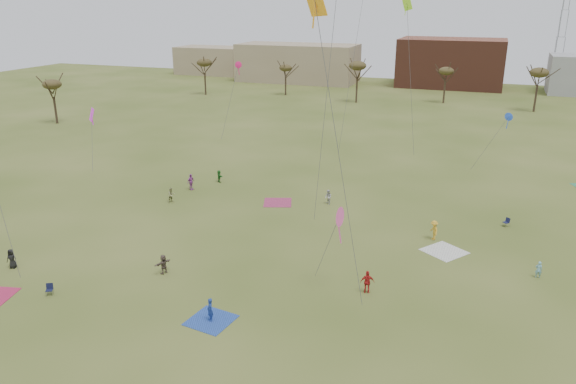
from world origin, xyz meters
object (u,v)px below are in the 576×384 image
(camp_chair_left, at_px, (50,292))
(radio_tower, at_px, (565,9))
(flyer_near_right, at_px, (210,310))
(spectator_fore_a, at_px, (367,282))
(camp_chair_right, at_px, (506,224))

(camp_chair_left, height_order, radio_tower, radio_tower)
(flyer_near_right, distance_m, spectator_fore_a, 12.10)
(camp_chair_right, relative_size, radio_tower, 0.02)
(spectator_fore_a, bearing_deg, flyer_near_right, 21.91)
(camp_chair_left, distance_m, radio_tower, 135.54)
(camp_chair_left, bearing_deg, flyer_near_right, -25.79)
(spectator_fore_a, relative_size, camp_chair_right, 2.10)
(camp_chair_right, height_order, radio_tower, radio_tower)
(flyer_near_right, relative_size, camp_chair_right, 1.97)
(flyer_near_right, xyz_separation_m, spectator_fore_a, (9.40, 7.61, 0.06))
(flyer_near_right, distance_m, camp_chair_left, 13.17)
(camp_chair_right, bearing_deg, radio_tower, 125.80)
(spectator_fore_a, height_order, camp_chair_right, spectator_fore_a)
(flyer_near_right, xyz_separation_m, camp_chair_right, (19.46, 25.23, -0.60))
(camp_chair_left, bearing_deg, camp_chair_right, 8.61)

